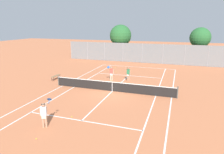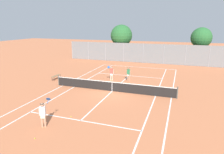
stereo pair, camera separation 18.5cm
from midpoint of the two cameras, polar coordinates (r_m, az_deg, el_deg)
name	(u,v)px [view 1 (the left image)]	position (r m, az deg, el deg)	size (l,w,h in m)	color
ground_plane	(112,91)	(19.23, -0.22, -4.09)	(120.00, 120.00, 0.00)	#C67047
court_line_markings	(112,91)	(19.23, -0.22, -4.09)	(11.10, 23.90, 0.01)	white
tennis_net	(112,86)	(19.07, -0.22, -2.65)	(12.00, 0.10, 1.07)	#474C47
player_near_side	(44,114)	(13.16, -19.25, -9.82)	(0.46, 0.88, 1.77)	tan
player_far_left	(111,73)	(22.65, -0.47, 1.27)	(0.54, 0.83, 1.77)	beige
player_far_right	(128,73)	(22.40, 4.45, 1.03)	(0.55, 0.45, 1.60)	tan
loose_tennis_ball_0	(115,67)	(29.83, 0.78, 2.81)	(0.07, 0.07, 0.07)	#D1DB33
loose_tennis_ball_1	(36,139)	(12.45, -21.24, -16.12)	(0.07, 0.07, 0.07)	#D1DB33
loose_tennis_ball_2	(116,72)	(26.91, 1.02, 1.49)	(0.07, 0.07, 0.07)	#D1DB33
loose_tennis_ball_3	(72,117)	(14.37, -11.75, -11.06)	(0.07, 0.07, 0.07)	#D1DB33
loose_tennis_ball_4	(102,81)	(22.42, -3.08, -1.26)	(0.07, 0.07, 0.07)	#D1DB33
courtside_bench	(56,76)	(24.12, -15.99, 0.26)	(0.36, 1.50, 0.47)	olive
back_fence	(142,53)	(33.65, 8.46, 6.75)	(26.75, 0.08, 3.22)	gray
tree_behind_left	(120,36)	(36.20, 2.26, 11.62)	(3.81, 3.81, 6.22)	brown
tree_behind_right	(200,38)	(35.81, 23.73, 10.04)	(3.30, 3.30, 5.80)	brown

